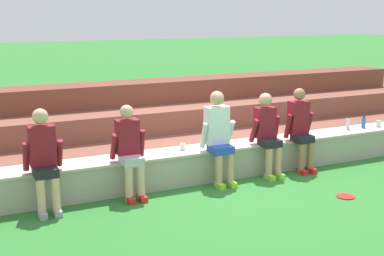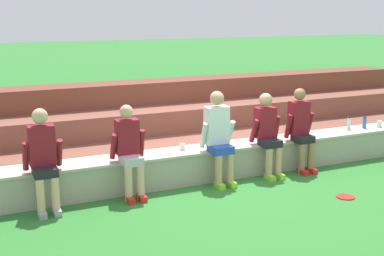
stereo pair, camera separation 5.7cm
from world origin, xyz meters
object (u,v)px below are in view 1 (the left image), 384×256
at_px(person_far_right, 301,128).
at_px(water_bottle_mid_right, 348,123).
at_px(person_right_of_center, 267,132).
at_px(person_far_left, 44,158).
at_px(person_center, 219,135).
at_px(plastic_cup_middle, 183,147).
at_px(frisbee, 345,196).
at_px(water_bottle_mid_left, 364,122).
at_px(plastic_cup_left_end, 378,124).
at_px(person_left_of_center, 130,149).

xyz_separation_m(person_far_right, water_bottle_mid_right, (1.33, 0.33, -0.12)).
bearing_deg(person_right_of_center, person_far_left, -179.25).
bearing_deg(person_far_right, person_center, -179.57).
bearing_deg(plastic_cup_middle, person_far_right, -8.06).
distance_m(person_center, person_right_of_center, 0.92).
bearing_deg(water_bottle_mid_right, person_far_right, -166.03).
height_order(person_far_left, plastic_cup_middle, person_far_left).
bearing_deg(person_far_right, frisbee, -97.21).
bearing_deg(person_right_of_center, water_bottle_mid_right, 9.25).
height_order(person_far_left, water_bottle_mid_right, person_far_left).
bearing_deg(water_bottle_mid_left, person_right_of_center, -173.07).
bearing_deg(person_center, frisbee, -44.30).
distance_m(person_far_right, plastic_cup_left_end, 2.02).
xyz_separation_m(person_far_left, person_right_of_center, (3.58, 0.05, -0.02)).
height_order(person_far_right, water_bottle_mid_left, person_far_right).
bearing_deg(frisbee, person_far_right, 82.79).
bearing_deg(person_center, person_right_of_center, 1.24).
distance_m(person_center, person_far_right, 1.57).
height_order(person_far_left, water_bottle_mid_left, person_far_left).
distance_m(person_far_left, person_right_of_center, 3.58).
distance_m(person_right_of_center, person_far_right, 0.66).
bearing_deg(person_left_of_center, person_right_of_center, 0.35).
xyz_separation_m(person_right_of_center, frisbee, (0.48, -1.38, -0.72)).
bearing_deg(water_bottle_mid_right, person_center, -173.24).
bearing_deg(plastic_cup_middle, water_bottle_mid_right, 0.69).
distance_m(water_bottle_mid_right, plastic_cup_left_end, 0.67).
height_order(person_far_left, person_center, person_center).
xyz_separation_m(person_far_left, person_center, (2.66, 0.03, 0.04)).
bearing_deg(person_far_left, plastic_cup_middle, 8.60).
bearing_deg(water_bottle_mid_right, plastic_cup_middle, -179.31).
bearing_deg(person_right_of_center, person_far_right, -0.69).
distance_m(person_left_of_center, plastic_cup_middle, 1.02).
height_order(water_bottle_mid_right, water_bottle_mid_left, water_bottle_mid_right).
distance_m(person_center, water_bottle_mid_right, 2.93).
bearing_deg(plastic_cup_left_end, plastic_cup_middle, 179.31).
xyz_separation_m(person_left_of_center, plastic_cup_left_end, (5.02, 0.25, -0.14)).
height_order(person_far_left, person_far_right, same).
distance_m(person_left_of_center, water_bottle_mid_left, 4.70).
height_order(water_bottle_mid_left, plastic_cup_middle, water_bottle_mid_left).
relative_size(person_far_left, plastic_cup_left_end, 11.61).
xyz_separation_m(person_left_of_center, water_bottle_mid_left, (4.69, 0.30, -0.09)).
distance_m(person_far_left, person_left_of_center, 1.21).
bearing_deg(plastic_cup_left_end, person_center, -175.93).
xyz_separation_m(person_far_left, plastic_cup_middle, (2.18, 0.33, -0.18)).
bearing_deg(person_left_of_center, frisbee, -25.64).
bearing_deg(person_center, person_left_of_center, 179.79).
xyz_separation_m(person_right_of_center, plastic_cup_left_end, (2.65, 0.23, -0.15)).
bearing_deg(water_bottle_mid_right, frisbee, -131.48).
height_order(person_left_of_center, water_bottle_mid_right, person_left_of_center).
bearing_deg(person_far_left, plastic_cup_left_end, 2.58).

